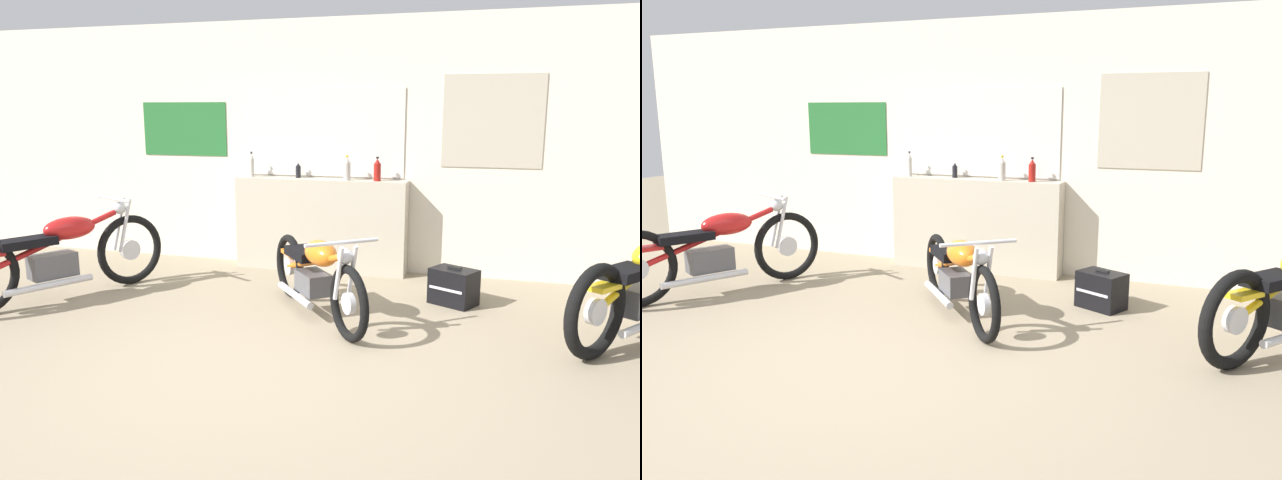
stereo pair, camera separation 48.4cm
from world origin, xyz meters
The scene contains 10 objects.
ground_plane centered at (0.00, 0.00, 0.00)m, with size 24.00×24.00×0.00m, color gray.
wall_back centered at (0.00, 3.12, 1.41)m, with size 10.00×0.07×2.80m.
sill_counter centered at (-0.18, 2.94, 0.52)m, with size 1.97×0.28×1.05m.
bottle_leftmost centered at (-1.00, 2.93, 1.18)m, with size 0.06×0.06×0.29m.
bottle_left_center centered at (-0.45, 2.99, 1.13)m, with size 0.06×0.06×0.18m.
bottle_center centered at (0.14, 2.90, 1.17)m, with size 0.08×0.08×0.27m.
bottle_right_center centered at (0.48, 2.92, 1.16)m, with size 0.08×0.08×0.26m.
motorcycle_red centered at (-2.26, 1.13, 0.45)m, with size 1.10×2.03×0.94m.
motorcycle_orange centered at (0.26, 1.33, 0.40)m, with size 1.30×1.53×0.79m.
hard_case_black centered at (1.40, 2.04, 0.17)m, with size 0.49×0.43×0.37m.
Camera 1 is at (1.81, -3.75, 1.81)m, focal length 35.00 mm.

